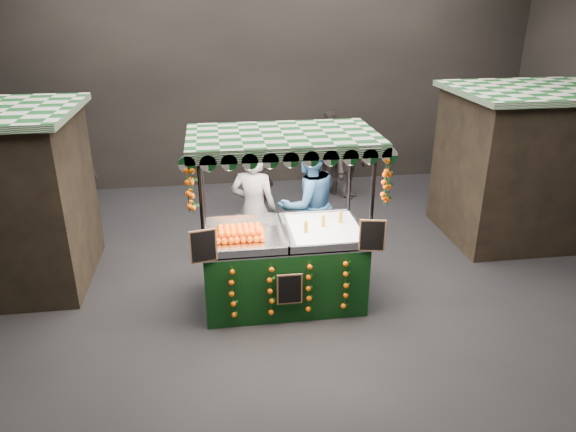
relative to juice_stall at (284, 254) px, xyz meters
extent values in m
plane|color=black|center=(0.18, 0.20, -0.75)|extent=(12.00, 12.00, 0.00)
cube|color=black|center=(0.18, 5.20, 1.75)|extent=(12.00, 0.10, 5.00)
cube|color=black|center=(0.18, -4.80, 1.75)|extent=(12.00, 0.10, 5.00)
cube|color=black|center=(4.58, 1.70, 0.50)|extent=(2.80, 2.00, 2.50)
cube|color=#104A1A|center=(4.58, 1.70, 1.80)|extent=(3.00, 2.20, 0.10)
cube|color=black|center=(-0.01, 0.04, -0.26)|extent=(2.14, 1.17, 0.97)
cube|color=silver|center=(-0.01, 0.04, 0.24)|extent=(2.14, 1.17, 0.04)
cylinder|color=black|center=(-1.05, -0.52, 0.42)|extent=(0.05, 0.05, 2.33)
cylinder|color=black|center=(1.03, -0.52, 0.42)|extent=(0.05, 0.05, 2.33)
cylinder|color=black|center=(-1.05, 0.59, 0.42)|extent=(0.05, 0.05, 2.33)
cylinder|color=black|center=(1.03, 0.59, 0.42)|extent=(0.05, 0.05, 2.33)
cube|color=#104A1A|center=(-0.01, 0.04, 1.62)|extent=(2.38, 1.41, 0.08)
cube|color=silver|center=(0.57, 0.04, 0.30)|extent=(0.95, 1.05, 0.08)
cube|color=black|center=(-1.06, -0.57, 0.47)|extent=(0.33, 0.09, 0.43)
cube|color=black|center=(1.04, -0.57, 0.47)|extent=(0.33, 0.09, 0.43)
cube|color=black|center=(-0.01, -0.58, -0.21)|extent=(0.33, 0.02, 0.43)
imported|color=slate|center=(-0.31, 1.13, 0.22)|extent=(0.82, 0.68, 1.94)
imported|color=#264E7B|center=(0.52, 1.06, 0.27)|extent=(1.19, 1.06, 2.04)
imported|color=#2C2624|center=(-0.02, 3.43, 0.07)|extent=(0.62, 0.43, 1.64)
imported|color=black|center=(3.67, 2.58, 0.19)|extent=(1.15, 1.09, 1.88)
imported|color=#2E2825|center=(1.56, 4.18, 0.16)|extent=(1.06, 0.45, 1.81)
imported|color=black|center=(1.97, 3.94, 0.10)|extent=(1.20, 1.24, 1.70)
imported|color=black|center=(-3.61, 3.84, 0.22)|extent=(1.06, 0.83, 1.93)
camera|label=1|loc=(-0.88, -6.41, 3.27)|focal=33.17mm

